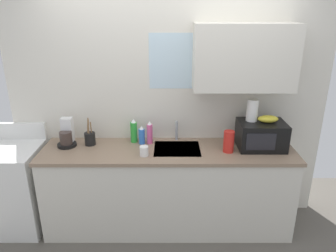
% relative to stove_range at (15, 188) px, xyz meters
% --- Properties ---
extents(kitchen_wall_assembly, '(3.30, 0.42, 2.50)m').
position_rel_stove_range_xyz_m(kitchen_wall_assembly, '(1.75, 0.31, 0.90)').
color(kitchen_wall_assembly, silver).
rests_on(kitchen_wall_assembly, ground).
extents(counter_unit, '(2.53, 0.63, 0.90)m').
position_rel_stove_range_xyz_m(counter_unit, '(1.61, -0.00, -0.00)').
color(counter_unit, silver).
rests_on(counter_unit, ground).
extents(sink_faucet, '(0.03, 0.03, 0.21)m').
position_rel_stove_range_xyz_m(sink_faucet, '(1.70, 0.24, 0.55)').
color(sink_faucet, '#B2B5BA').
rests_on(sink_faucet, counter_unit).
extents(stove_range, '(0.60, 0.60, 1.08)m').
position_rel_stove_range_xyz_m(stove_range, '(0.00, 0.00, 0.00)').
color(stove_range, white).
rests_on(stove_range, ground).
extents(microwave, '(0.46, 0.35, 0.27)m').
position_rel_stove_range_xyz_m(microwave, '(2.54, 0.04, 0.58)').
color(microwave, black).
rests_on(microwave, counter_unit).
extents(banana_bunch, '(0.20, 0.11, 0.07)m').
position_rel_stove_range_xyz_m(banana_bunch, '(2.59, 0.05, 0.75)').
color(banana_bunch, gold).
rests_on(banana_bunch, microwave).
extents(paper_towel_roll, '(0.11, 0.11, 0.22)m').
position_rel_stove_range_xyz_m(paper_towel_roll, '(2.44, 0.10, 0.82)').
color(paper_towel_roll, white).
rests_on(paper_towel_roll, microwave).
extents(coffee_maker, '(0.19, 0.21, 0.28)m').
position_rel_stove_range_xyz_m(coffee_maker, '(0.58, 0.10, 0.55)').
color(coffee_maker, black).
rests_on(coffee_maker, counter_unit).
extents(dish_soap_bottle_pink, '(0.06, 0.06, 0.24)m').
position_rel_stove_range_xyz_m(dish_soap_bottle_pink, '(1.42, 0.15, 0.56)').
color(dish_soap_bottle_pink, '#E55999').
rests_on(dish_soap_bottle_pink, counter_unit).
extents(dish_soap_bottle_blue, '(0.06, 0.06, 0.20)m').
position_rel_stove_range_xyz_m(dish_soap_bottle_blue, '(1.34, 0.14, 0.53)').
color(dish_soap_bottle_blue, blue).
rests_on(dish_soap_bottle_blue, counter_unit).
extents(dish_soap_bottle_green, '(0.07, 0.07, 0.25)m').
position_rel_stove_range_xyz_m(dish_soap_bottle_green, '(1.26, 0.19, 0.56)').
color(dish_soap_bottle_green, green).
rests_on(dish_soap_bottle_green, counter_unit).
extents(cereal_canister, '(0.10, 0.10, 0.21)m').
position_rel_stove_range_xyz_m(cereal_canister, '(2.20, -0.05, 0.55)').
color(cereal_canister, red).
rests_on(cereal_canister, counter_unit).
extents(mug_white, '(0.08, 0.08, 0.09)m').
position_rel_stove_range_xyz_m(mug_white, '(1.38, -0.14, 0.49)').
color(mug_white, white).
rests_on(mug_white, counter_unit).
extents(utensil_crock, '(0.11, 0.11, 0.29)m').
position_rel_stove_range_xyz_m(utensil_crock, '(0.81, 0.12, 0.51)').
color(utensil_crock, black).
rests_on(utensil_crock, counter_unit).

